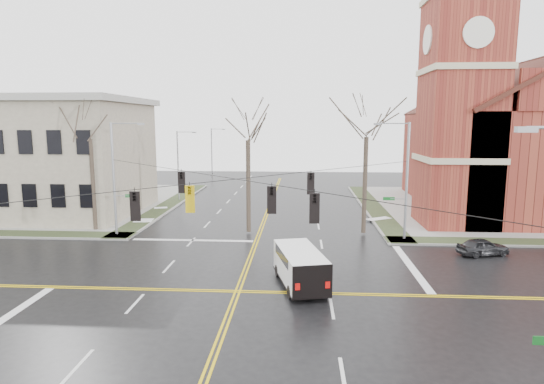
# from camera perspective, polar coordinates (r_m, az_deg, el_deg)

# --- Properties ---
(ground) EXTENTS (120.00, 120.00, 0.00)m
(ground) POSITION_cam_1_polar(r_m,az_deg,el_deg) (25.49, -4.33, -12.33)
(ground) COLOR black
(ground) RESTS_ON ground
(sidewalks) EXTENTS (80.00, 80.00, 0.17)m
(sidewalks) POSITION_cam_1_polar(r_m,az_deg,el_deg) (25.47, -4.34, -12.17)
(sidewalks) COLOR gray
(sidewalks) RESTS_ON ground
(road_markings) EXTENTS (100.00, 100.00, 0.01)m
(road_markings) POSITION_cam_1_polar(r_m,az_deg,el_deg) (25.49, -4.33, -12.32)
(road_markings) COLOR gold
(road_markings) RESTS_ON ground
(church) EXTENTS (24.28, 27.48, 27.50)m
(church) POSITION_cam_1_polar(r_m,az_deg,el_deg) (52.84, 27.74, 7.02)
(church) COLOR maroon
(church) RESTS_ON ground
(civic_building_a) EXTENTS (18.00, 14.00, 11.00)m
(civic_building_a) POSITION_cam_1_polar(r_m,az_deg,el_deg) (50.53, -26.58, 3.72)
(civic_building_a) COLOR gray
(civic_building_a) RESTS_ON ground
(signal_pole_ne) EXTENTS (2.75, 0.22, 9.00)m
(signal_pole_ne) POSITION_cam_1_polar(r_m,az_deg,el_deg) (36.17, 16.31, 1.75)
(signal_pole_ne) COLOR gray
(signal_pole_ne) RESTS_ON ground
(signal_pole_nw) EXTENTS (2.75, 0.22, 9.00)m
(signal_pole_nw) POSITION_cam_1_polar(r_m,az_deg,el_deg) (38.23, -19.01, 1.99)
(signal_pole_nw) COLOR gray
(signal_pole_nw) RESTS_ON ground
(span_wires) EXTENTS (23.02, 23.02, 0.03)m
(span_wires) POSITION_cam_1_polar(r_m,az_deg,el_deg) (23.96, -4.51, 1.63)
(span_wires) COLOR black
(span_wires) RESTS_ON ground
(traffic_signals) EXTENTS (8.21, 8.26, 1.30)m
(traffic_signals) POSITION_cam_1_polar(r_m,az_deg,el_deg) (23.42, -4.71, -0.40)
(traffic_signals) COLOR black
(traffic_signals) RESTS_ON ground
(streetlight_north_a) EXTENTS (2.30, 0.20, 8.00)m
(streetlight_north_a) POSITION_cam_1_polar(r_m,az_deg,el_deg) (53.62, -11.57, 3.62)
(streetlight_north_a) COLOR gray
(streetlight_north_a) RESTS_ON ground
(streetlight_north_b) EXTENTS (2.30, 0.20, 8.00)m
(streetlight_north_b) POSITION_cam_1_polar(r_m,az_deg,el_deg) (73.05, -7.47, 5.07)
(streetlight_north_b) COLOR gray
(streetlight_north_b) RESTS_ON ground
(cargo_van) EXTENTS (3.32, 5.74, 2.06)m
(cargo_van) POSITION_cam_1_polar(r_m,az_deg,el_deg) (26.07, 3.43, -9.00)
(cargo_van) COLOR white
(cargo_van) RESTS_ON ground
(parked_car_a) EXTENTS (3.78, 2.29, 1.20)m
(parked_car_a) POSITION_cam_1_polar(r_m,az_deg,el_deg) (34.90, 24.95, -6.26)
(parked_car_a) COLOR black
(parked_car_a) RESTS_ON ground
(tree_nw_far) EXTENTS (4.00, 4.00, 11.40)m
(tree_nw_far) POSITION_cam_1_polar(r_m,az_deg,el_deg) (40.48, -21.87, 6.89)
(tree_nw_far) COLOR #332A20
(tree_nw_far) RESTS_ON ground
(tree_nw_near) EXTENTS (4.00, 4.00, 11.32)m
(tree_nw_near) POSITION_cam_1_polar(r_m,az_deg,el_deg) (36.82, -3.04, 7.28)
(tree_nw_near) COLOR #332A20
(tree_nw_near) RESTS_ON ground
(tree_ne) EXTENTS (4.00, 4.00, 11.75)m
(tree_ne) POSITION_cam_1_polar(r_m,az_deg,el_deg) (37.16, 11.78, 7.59)
(tree_ne) COLOR #332A20
(tree_ne) RESTS_ON ground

